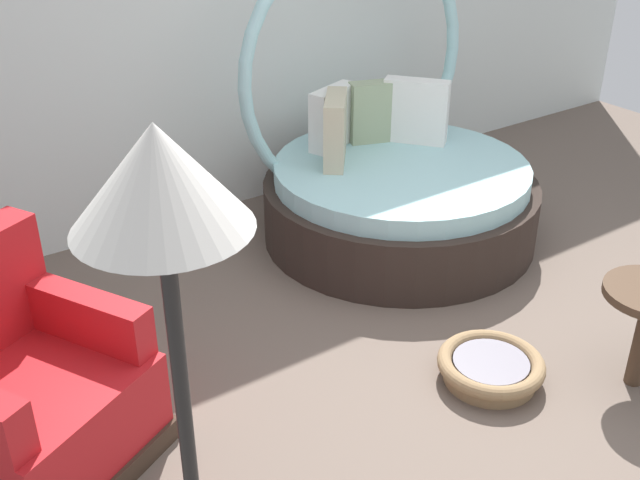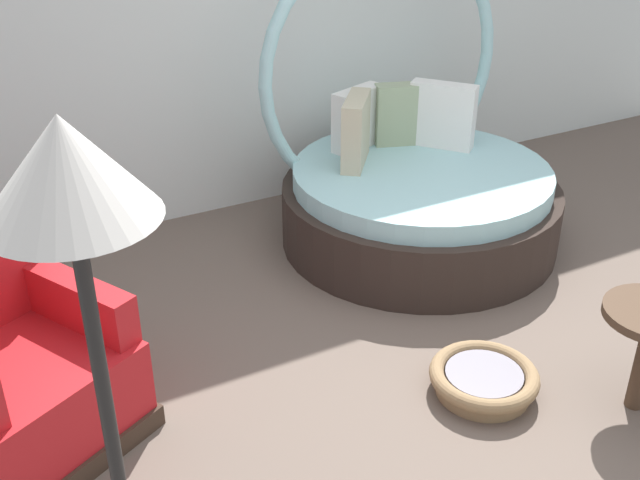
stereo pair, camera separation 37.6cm
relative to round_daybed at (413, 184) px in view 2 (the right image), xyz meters
name	(u,v)px [view 2 (the right image)]	position (x,y,z in m)	size (l,w,h in m)	color
ground_plane	(475,396)	(-0.62, -1.46, -0.38)	(8.00, 8.00, 0.02)	#66564C
round_daybed	(413,184)	(0.00, 0.00, 0.00)	(1.72, 1.72, 1.85)	#2D231E
red_armchair	(11,374)	(-2.52, -0.75, -0.04)	(1.08, 1.08, 0.94)	#38281E
pet_basket	(483,379)	(-0.58, -1.46, -0.29)	(0.51, 0.51, 0.13)	#8E704C
floor_lamp	(77,237)	(-2.36, -2.01, 1.17)	(0.40, 0.40, 1.82)	black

